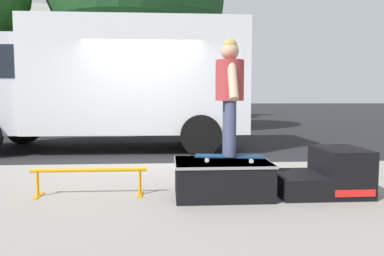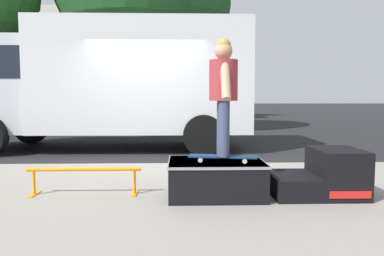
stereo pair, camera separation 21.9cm
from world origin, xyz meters
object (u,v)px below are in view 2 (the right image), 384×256
at_px(box_truck, 105,80).
at_px(skater_kid, 223,88).
at_px(skateboard, 223,157).
at_px(skate_box, 216,177).
at_px(kicker_ramp, 323,176).
at_px(grind_rail, 84,175).

bearing_deg(box_truck, skater_kid, -64.10).
bearing_deg(skater_kid, skateboard, 108.43).
height_order(skate_box, kicker_ramp, kicker_ramp).
bearing_deg(skate_box, kicker_ramp, -0.02).
xyz_separation_m(skate_box, grind_rail, (-1.56, 0.10, 0.02)).
distance_m(grind_rail, skater_kid, 1.94).
bearing_deg(grind_rail, box_truck, 98.80).
distance_m(kicker_ramp, grind_rail, 2.83).
bearing_deg(skate_box, box_truck, 115.43).
relative_size(kicker_ramp, skater_kid, 0.79).
bearing_deg(skateboard, box_truck, 115.90).
bearing_deg(kicker_ramp, grind_rail, 177.91).
bearing_deg(skate_box, grind_rail, 176.23).
xyz_separation_m(skate_box, skateboard, (0.07, -0.05, 0.25)).
xyz_separation_m(skater_kid, box_truck, (-2.37, 4.87, 0.31)).
relative_size(skater_kid, box_truck, 0.19).
height_order(grind_rail, box_truck, box_truck).
distance_m(grind_rail, skateboard, 1.66).
relative_size(skateboard, skater_kid, 0.60).
distance_m(kicker_ramp, skater_kid, 1.58).
bearing_deg(kicker_ramp, skater_kid, -177.51).
xyz_separation_m(skate_box, skater_kid, (0.07, -0.05, 1.04)).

